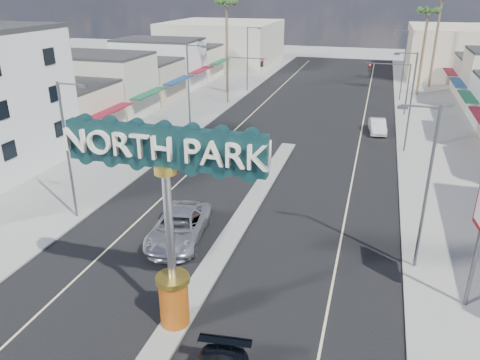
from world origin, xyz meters
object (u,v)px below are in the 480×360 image
Objects in this scene: gateway_sign at (168,208)px; palm_right_mid at (428,16)px; traffic_signal_right at (392,78)px; streetlight_l_far at (248,56)px; streetlight_r_mid at (409,98)px; car_parked_right at (377,126)px; suv_left at (179,227)px; streetlight_l_near at (69,145)px; streetlight_l_mid at (190,85)px; palm_left_far at (226,8)px; palm_right_far at (442,0)px; traffic_signal_left at (241,71)px; streetlight_r_far at (403,62)px; streetlight_r_near at (425,182)px; car_parked_left at (203,151)px.

gateway_sign is 0.76× the size of palm_right_mid.
traffic_signal_right is 0.67× the size of streetlight_l_far.
streetlight_r_mid reaches higher than car_parked_right.
suv_left is 28.72m from car_parked_right.
streetlight_l_mid is at bearing 90.00° from streetlight_l_near.
palm_left_far is 30.48m from palm_right_far.
streetlight_l_mid is at bearing -144.50° from traffic_signal_right.
palm_right_mid is 6.57m from palm_right_far.
suv_left is (-15.89, -46.81, -9.72)m from palm_right_mid.
palm_right_mid is 1.90× the size of suv_left.
streetlight_r_far is (19.62, 8.01, 0.79)m from traffic_signal_left.
palm_left_far reaches higher than car_parked_right.
palm_left_far reaches higher than suv_left.
streetlight_l_near is 8.66m from suv_left.
palm_right_far is (24.18, 18.01, 8.11)m from traffic_signal_left.
suv_left is 1.44× the size of car_parked_right.
gateway_sign is 1.53× the size of traffic_signal_right.
streetlight_r_mid is (20.87, 0.00, 0.00)m from streetlight_l_mid.
streetlight_l_near is (-19.62, -33.99, 0.79)m from traffic_signal_right.
streetlight_l_mid and streetlight_r_near have the same top height.
gateway_sign reaches higher than streetlight_r_mid.
streetlight_r_far is 7.30m from palm_right_mid.
streetlight_l_mid is 21.16m from palm_left_far.
traffic_signal_left is 19.45m from car_parked_right.
streetlight_r_near is at bearing -95.02° from palm_right_far.
traffic_signal_left is (-9.18, 42.02, -1.65)m from gateway_sign.
streetlight_l_near is (-1.25, -33.99, 0.79)m from traffic_signal_left.
gateway_sign is 1.02× the size of streetlight_r_mid.
streetlight_l_near is 1.41× the size of suv_left.
car_parked_right is (18.49, 25.73, -4.34)m from streetlight_l_near.
gateway_sign is 9.26m from suv_left.
streetlight_r_near is 1.41× the size of suv_left.
streetlight_r_far is at bearing 0.00° from streetlight_l_far.
streetlight_l_far is 20.87m from streetlight_r_far.
streetlight_l_near is at bearing -90.00° from streetlight_l_mid.
palm_right_mid is at bearing 72.37° from traffic_signal_right.
car_parked_left is at bearing -82.36° from streetlight_l_far.
palm_right_mid reaches higher than suv_left.
streetlight_r_near is (20.87, -20.00, 0.00)m from streetlight_l_mid.
traffic_signal_right is 20.59m from palm_right_far.
car_parked_left is at bearing -145.08° from car_parked_right.
streetlight_l_far is at bearing 157.80° from traffic_signal_right.
traffic_signal_left is 0.67× the size of streetlight_l_far.
palm_right_far is 46.12m from car_parked_left.
streetlight_l_near is 46.90m from streetlight_r_far.
streetlight_r_near is at bearing -90.00° from streetlight_r_far.
streetlight_l_near is (-10.43, 8.02, -0.86)m from gateway_sign.
traffic_signal_left is 35.54m from suv_left.
streetlight_r_near and streetlight_r_far have the same top height.
streetlight_l_far reaches higher than traffic_signal_left.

